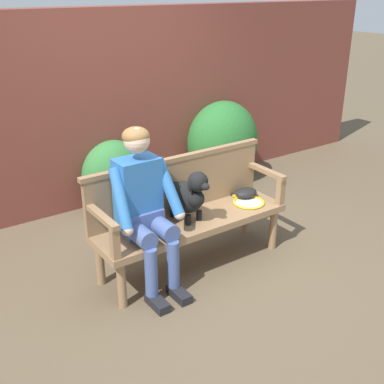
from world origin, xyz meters
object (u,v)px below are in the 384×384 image
(tennis_racket, at_px, (247,201))
(baseball_glove, at_px, (246,193))
(person_seated, at_px, (143,204))
(dog_on_bench, at_px, (189,195))
(garden_bench, at_px, (192,225))

(tennis_racket, xyz_separation_m, baseball_glove, (0.07, 0.09, 0.04))
(person_seated, xyz_separation_m, tennis_racket, (1.07, 0.00, -0.26))
(tennis_racket, bearing_deg, baseball_glove, 53.26)
(person_seated, xyz_separation_m, baseball_glove, (1.14, 0.10, -0.23))
(baseball_glove, bearing_deg, dog_on_bench, -169.84)
(garden_bench, relative_size, dog_on_bench, 3.67)
(person_seated, relative_size, tennis_racket, 2.32)
(tennis_racket, bearing_deg, garden_bench, 179.09)
(tennis_racket, bearing_deg, dog_on_bench, 179.36)
(dog_on_bench, height_order, tennis_racket, dog_on_bench)
(person_seated, relative_size, baseball_glove, 6.01)
(garden_bench, relative_size, person_seated, 1.31)
(garden_bench, relative_size, baseball_glove, 7.86)
(garden_bench, distance_m, person_seated, 0.58)
(person_seated, height_order, tennis_racket, person_seated)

